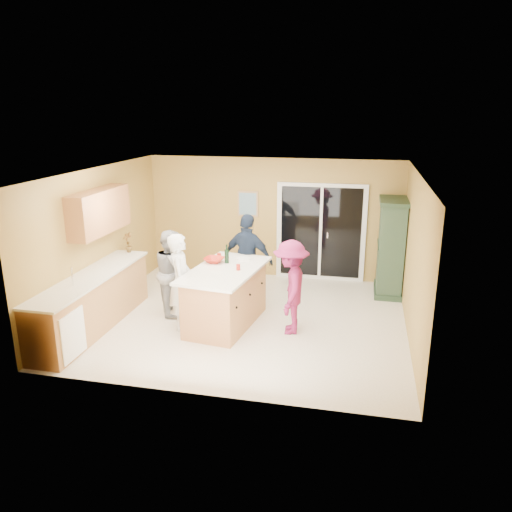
% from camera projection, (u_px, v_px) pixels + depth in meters
% --- Properties ---
extents(floor, '(5.50, 5.50, 0.00)m').
position_uv_depth(floor, '(247.00, 319.00, 8.86)').
color(floor, white).
rests_on(floor, ground).
extents(ceiling, '(5.50, 5.00, 0.10)m').
position_uv_depth(ceiling, '(246.00, 172.00, 8.12)').
color(ceiling, silver).
rests_on(ceiling, wall_back).
extents(wall_back, '(5.50, 0.10, 2.60)m').
position_uv_depth(wall_back, '(273.00, 218.00, 10.84)').
color(wall_back, tan).
rests_on(wall_back, ground).
extents(wall_front, '(5.50, 0.10, 2.60)m').
position_uv_depth(wall_front, '(199.00, 302.00, 6.15)').
color(wall_front, tan).
rests_on(wall_front, ground).
extents(wall_left, '(0.10, 5.00, 2.60)m').
position_uv_depth(wall_left, '(99.00, 240.00, 9.06)').
color(wall_left, tan).
rests_on(wall_left, ground).
extents(wall_right, '(0.10, 5.00, 2.60)m').
position_uv_depth(wall_right, '(414.00, 259.00, 7.93)').
color(wall_right, tan).
rests_on(wall_right, ground).
extents(left_cabinet_run, '(0.65, 3.05, 1.24)m').
position_uv_depth(left_cabinet_run, '(88.00, 306.00, 8.25)').
color(left_cabinet_run, '#B27B45').
rests_on(left_cabinet_run, floor).
extents(upper_cabinets, '(0.35, 1.60, 0.75)m').
position_uv_depth(upper_cabinets, '(99.00, 211.00, 8.67)').
color(upper_cabinets, '#B27B45').
rests_on(upper_cabinets, wall_left).
extents(sliding_door, '(1.90, 0.07, 2.10)m').
position_uv_depth(sliding_door, '(321.00, 232.00, 10.66)').
color(sliding_door, silver).
rests_on(sliding_door, floor).
extents(framed_picture, '(0.46, 0.04, 0.56)m').
position_uv_depth(framed_picture, '(248.00, 204.00, 10.84)').
color(framed_picture, '#A27B51').
rests_on(framed_picture, wall_back).
extents(kitchen_island, '(1.28, 2.03, 1.00)m').
position_uv_depth(kitchen_island, '(226.00, 298.00, 8.53)').
color(kitchen_island, '#B27B45').
rests_on(kitchen_island, floor).
extents(green_hutch, '(0.55, 1.05, 1.92)m').
position_uv_depth(green_hutch, '(391.00, 248.00, 9.86)').
color(green_hutch, '#233826').
rests_on(green_hutch, floor).
extents(woman_white, '(0.53, 0.68, 1.65)m').
position_uv_depth(woman_white, '(181.00, 282.00, 8.31)').
color(woman_white, silver).
rests_on(woman_white, floor).
extents(woman_grey, '(0.87, 0.94, 1.55)m').
position_uv_depth(woman_grey, '(172.00, 272.00, 8.95)').
color(woman_grey, '#9D9D9F').
rests_on(woman_grey, floor).
extents(woman_navy, '(1.09, 0.66, 1.73)m').
position_uv_depth(woman_navy, '(248.00, 260.00, 9.37)').
color(woman_navy, '#1C273E').
rests_on(woman_navy, floor).
extents(woman_magenta, '(0.67, 1.06, 1.57)m').
position_uv_depth(woman_magenta, '(291.00, 287.00, 8.16)').
color(woman_magenta, maroon).
rests_on(woman_magenta, floor).
extents(serving_bowl, '(0.38, 0.38, 0.08)m').
position_uv_depth(serving_bowl, '(214.00, 260.00, 8.73)').
color(serving_bowl, '#A72012').
rests_on(serving_bowl, kitchen_island).
extents(tulip_vase, '(0.25, 0.21, 0.39)m').
position_uv_depth(tulip_vase, '(128.00, 242.00, 9.53)').
color(tulip_vase, '#A51E10').
rests_on(tulip_vase, left_cabinet_run).
extents(tumbler_near, '(0.08, 0.08, 0.10)m').
position_uv_depth(tumbler_near, '(238.00, 267.00, 8.31)').
color(tumbler_near, '#A72012').
rests_on(tumbler_near, kitchen_island).
extents(tumbler_far, '(0.08, 0.08, 0.11)m').
position_uv_depth(tumbler_far, '(219.00, 256.00, 8.92)').
color(tumbler_far, '#A72012').
rests_on(tumbler_far, kitchen_island).
extents(wine_bottle, '(0.08, 0.08, 0.33)m').
position_uv_depth(wine_bottle, '(227.00, 256.00, 8.66)').
color(wine_bottle, black).
rests_on(wine_bottle, kitchen_island).
extents(white_plate, '(0.27, 0.27, 0.02)m').
position_uv_depth(white_plate, '(244.00, 259.00, 8.92)').
color(white_plate, white).
rests_on(white_plate, kitchen_island).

